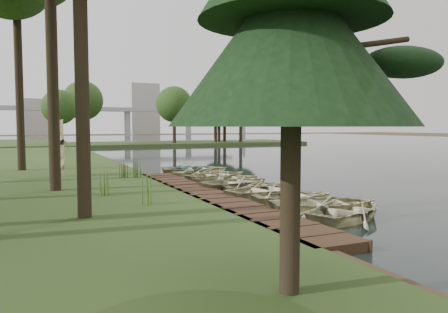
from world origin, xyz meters
name	(u,v)px	position (x,y,z in m)	size (l,w,h in m)	color
ground	(246,199)	(0.00, 0.00, 0.00)	(300.00, 300.00, 0.00)	#3D2F1D
water	(406,153)	(30.00, 20.00, 0.03)	(130.00, 200.00, 0.05)	black
boardwalk	(209,198)	(-1.60, 0.00, 0.15)	(1.60, 16.00, 0.30)	#382315
peninsula	(144,144)	(8.00, 50.00, 0.23)	(50.00, 14.00, 0.45)	#34441E
far_trees	(121,103)	(4.67, 50.00, 6.43)	(45.60, 5.60, 8.80)	black
bridge	(102,112)	(12.31, 120.00, 7.08)	(95.90, 4.00, 8.60)	#A5A5A0
building_a	(143,109)	(30.00, 140.00, 9.00)	(10.00, 8.00, 18.00)	#A5A5A0
building_b	(38,117)	(-5.00, 145.00, 6.00)	(8.00, 8.00, 12.00)	#A5A5A0
rowboat_0	(349,208)	(1.04, -5.00, 0.40)	(2.41, 3.38, 0.70)	#C5BF8F
rowboat_1	(325,202)	(0.98, -3.88, 0.43)	(2.62, 3.67, 0.76)	#C5BF8F
rowboat_2	(293,195)	(1.03, -1.91, 0.38)	(2.24, 3.14, 0.65)	#C5BF8F
rowboat_3	(268,188)	(0.81, -0.38, 0.43)	(2.62, 3.67, 0.76)	#C5BF8F
rowboat_4	(258,185)	(1.10, 0.98, 0.38)	(2.31, 3.23, 0.67)	#C5BF8F
rowboat_5	(237,181)	(0.74, 2.30, 0.43)	(2.59, 3.63, 0.75)	#C5BF8F
rowboat_6	(225,177)	(0.94, 4.11, 0.41)	(2.47, 3.46, 0.72)	#C5BF8F
rowboat_7	(218,174)	(1.09, 5.34, 0.42)	(2.58, 3.62, 0.75)	#C5BF8F
rowboat_8	(202,172)	(0.84, 7.03, 0.39)	(2.33, 3.26, 0.67)	#C5BF8F
rowboat_9	(195,168)	(1.00, 8.55, 0.45)	(2.79, 3.90, 0.81)	#C5BF8F
rowboat_10	(188,167)	(1.07, 9.93, 0.39)	(2.34, 3.28, 0.68)	#2C747B
stored_rowboat	(63,170)	(-6.37, 8.78, 0.61)	(2.15, 3.01, 0.62)	#C5BF8F
reeds_0	(150,188)	(-4.26, -1.27, 0.87)	(0.60, 0.60, 1.13)	#3F661E
reeds_1	(105,182)	(-5.35, 1.23, 0.81)	(0.60, 0.60, 1.01)	#3F661E
reeds_2	(135,166)	(-3.00, 6.60, 0.87)	(0.60, 0.60, 1.14)	#3F661E
reeds_3	(123,168)	(-3.56, 6.86, 0.80)	(0.60, 0.60, 1.00)	#3F661E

